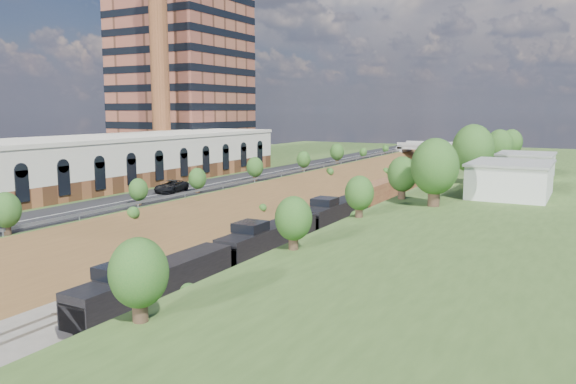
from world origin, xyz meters
name	(u,v)px	position (x,y,z in m)	size (l,w,h in m)	color
ground	(16,352)	(0.00, 0.00, 0.00)	(400.00, 400.00, 0.00)	#6B665B
platform_left	(190,181)	(-33.00, 60.00, 2.50)	(44.00, 180.00, 5.00)	#385422
embankment_left	(295,204)	(-11.00, 60.00, 0.00)	(7.07, 180.00, 7.07)	brown
embankment_right	(426,216)	(11.00, 60.00, 0.00)	(7.07, 180.00, 7.07)	brown
rail_left_track	(341,208)	(-2.60, 60.00, 0.09)	(1.58, 180.00, 0.18)	gray
rail_right_track	(372,210)	(2.60, 60.00, 0.09)	(1.58, 180.00, 0.18)	gray
road	(272,173)	(-15.50, 60.00, 5.05)	(8.00, 180.00, 0.10)	black
guardrail	(293,171)	(-11.40, 59.80, 5.55)	(0.10, 171.00, 0.70)	#99999E
commercial_building	(122,159)	(-28.00, 38.00, 8.51)	(14.30, 62.30, 7.00)	brown
highrise_tower	(181,25)	(-44.00, 72.00, 32.88)	(22.00, 22.00, 53.90)	brown
smokestack	(159,56)	(-36.00, 56.00, 25.00)	(3.20, 3.20, 40.00)	brown
overpass	(448,153)	(0.00, 122.00, 4.92)	(24.50, 8.30, 7.40)	gray
white_building_near	(511,180)	(23.50, 52.00, 7.00)	(9.00, 12.00, 4.00)	silver
white_building_far	(525,166)	(23.00, 74.00, 6.80)	(8.00, 10.00, 3.60)	silver
tree_right_large	(435,167)	(17.00, 40.00, 9.38)	(5.25, 5.25, 7.61)	#473323
tree_left_crest	(110,193)	(-11.80, 20.00, 7.04)	(2.45, 2.45, 3.55)	#473323
freight_train	(426,175)	(2.60, 91.94, 2.47)	(2.78, 172.47, 4.55)	black
suv	(171,186)	(-15.43, 33.92, 5.87)	(2.56, 5.55, 1.54)	black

